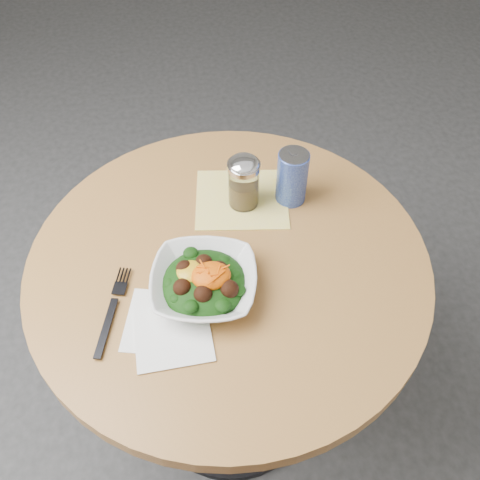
# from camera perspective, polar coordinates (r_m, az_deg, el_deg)

# --- Properties ---
(ground) EXTENTS (6.00, 6.00, 0.00)m
(ground) POSITION_cam_1_polar(r_m,az_deg,el_deg) (1.84, -0.85, -16.56)
(ground) COLOR #2B2B2E
(ground) RESTS_ON ground
(table) EXTENTS (0.90, 0.90, 0.75)m
(table) POSITION_cam_1_polar(r_m,az_deg,el_deg) (1.35, -1.11, -7.12)
(table) COLOR black
(table) RESTS_ON ground
(cloth_napkin) EXTENTS (0.25, 0.23, 0.00)m
(cloth_napkin) POSITION_cam_1_polar(r_m,az_deg,el_deg) (1.31, 0.18, 4.41)
(cloth_napkin) COLOR yellow
(cloth_napkin) RESTS_ON table
(paper_napkins) EXTENTS (0.19, 0.20, 0.00)m
(paper_napkins) POSITION_cam_1_polar(r_m,az_deg,el_deg) (1.10, -7.69, -9.25)
(paper_napkins) COLOR white
(paper_napkins) RESTS_ON table
(salad_bowl) EXTENTS (0.26, 0.26, 0.08)m
(salad_bowl) POSITION_cam_1_polar(r_m,az_deg,el_deg) (1.12, -3.86, -4.52)
(salad_bowl) COLOR silver
(salad_bowl) RESTS_ON table
(fork) EXTENTS (0.08, 0.22, 0.00)m
(fork) POSITION_cam_1_polar(r_m,az_deg,el_deg) (1.14, -13.39, -7.03)
(fork) COLOR black
(fork) RESTS_ON table
(spice_shaker) EXTENTS (0.08, 0.08, 0.14)m
(spice_shaker) POSITION_cam_1_polar(r_m,az_deg,el_deg) (1.26, 0.39, 6.17)
(spice_shaker) COLOR silver
(spice_shaker) RESTS_ON table
(beverage_can) EXTENTS (0.07, 0.07, 0.14)m
(beverage_can) POSITION_cam_1_polar(r_m,az_deg,el_deg) (1.28, 5.57, 6.71)
(beverage_can) COLOR navy
(beverage_can) RESTS_ON table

